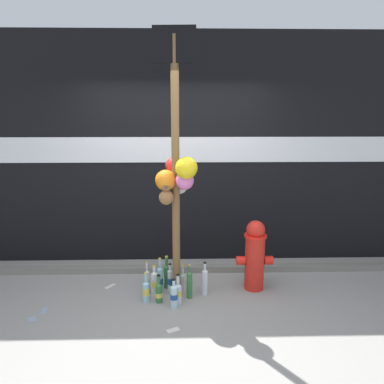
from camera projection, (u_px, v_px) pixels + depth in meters
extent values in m
plane|color=gray|center=(174.00, 311.00, 4.03)|extent=(14.00, 14.00, 0.00)
cube|color=black|center=(175.00, 150.00, 5.19)|extent=(10.00, 0.20, 3.11)
cube|color=silver|center=(168.00, 150.00, 5.08)|extent=(5.97, 0.01, 0.34)
cube|color=slate|center=(176.00, 269.00, 5.00)|extent=(8.00, 0.12, 0.08)
cylinder|color=brown|center=(176.00, 174.00, 4.07)|extent=(0.09, 0.09, 2.85)
cube|color=black|center=(174.00, 45.00, 3.79)|extent=(0.44, 0.10, 0.36)
sphere|color=#D66BB2|center=(185.00, 181.00, 4.02)|extent=(0.20, 0.20, 0.20)
sphere|color=red|center=(174.00, 166.00, 4.17)|extent=(0.18, 0.18, 0.18)
sphere|color=orange|center=(166.00, 180.00, 4.05)|extent=(0.23, 0.23, 0.23)
sphere|color=yellow|center=(186.00, 168.00, 3.94)|extent=(0.24, 0.24, 0.24)
sphere|color=brown|center=(166.00, 197.00, 4.03)|extent=(0.16, 0.16, 0.16)
sphere|color=brown|center=(166.00, 186.00, 4.01)|extent=(0.11, 0.11, 0.11)
sphere|color=brown|center=(163.00, 183.00, 4.00)|extent=(0.05, 0.05, 0.05)
sphere|color=brown|center=(170.00, 183.00, 4.00)|extent=(0.05, 0.05, 0.05)
sphere|color=brown|center=(166.00, 187.00, 3.96)|extent=(0.04, 0.04, 0.04)
sphere|color=silver|center=(180.00, 187.00, 4.23)|extent=(0.15, 0.15, 0.15)
sphere|color=silver|center=(180.00, 177.00, 4.20)|extent=(0.11, 0.11, 0.11)
sphere|color=silver|center=(177.00, 174.00, 4.20)|extent=(0.04, 0.04, 0.04)
sphere|color=silver|center=(183.00, 174.00, 4.20)|extent=(0.04, 0.04, 0.04)
sphere|color=#9D9992|center=(180.00, 177.00, 4.16)|extent=(0.04, 0.04, 0.04)
cylinder|color=red|center=(254.00, 263.00, 4.48)|extent=(0.23, 0.23, 0.65)
cylinder|color=red|center=(255.00, 236.00, 4.40)|extent=(0.26, 0.26, 0.03)
sphere|color=red|center=(256.00, 230.00, 4.39)|extent=(0.22, 0.22, 0.22)
cylinder|color=red|center=(241.00, 261.00, 4.46)|extent=(0.10, 0.10, 0.10)
cylinder|color=red|center=(268.00, 260.00, 4.47)|extent=(0.10, 0.10, 0.10)
cylinder|color=#337038|center=(189.00, 286.00, 4.28)|extent=(0.07, 0.07, 0.30)
cone|color=#337038|center=(189.00, 272.00, 4.25)|extent=(0.07, 0.07, 0.03)
cylinder|color=#337038|center=(189.00, 268.00, 4.24)|extent=(0.02, 0.02, 0.07)
cylinder|color=gold|center=(189.00, 265.00, 4.23)|extent=(0.03, 0.03, 0.01)
cylinder|color=silver|center=(154.00, 284.00, 4.35)|extent=(0.08, 0.08, 0.26)
cone|color=silver|center=(154.00, 272.00, 4.32)|extent=(0.08, 0.08, 0.03)
cylinder|color=silver|center=(154.00, 269.00, 4.31)|extent=(0.03, 0.03, 0.06)
cylinder|color=#D8C64C|center=(154.00, 284.00, 4.35)|extent=(0.08, 0.08, 0.07)
cylinder|color=gold|center=(154.00, 266.00, 4.31)|extent=(0.04, 0.04, 0.01)
cylinder|color=#B2DBEA|center=(174.00, 297.00, 4.08)|extent=(0.08, 0.08, 0.24)
cone|color=#B2DBEA|center=(173.00, 286.00, 4.05)|extent=(0.08, 0.08, 0.03)
cylinder|color=#B2DBEA|center=(173.00, 282.00, 4.04)|extent=(0.03, 0.03, 0.05)
cylinder|color=#1E478C|center=(174.00, 296.00, 4.08)|extent=(0.08, 0.08, 0.06)
cylinder|color=black|center=(173.00, 280.00, 4.03)|extent=(0.04, 0.04, 0.01)
cylinder|color=silver|center=(205.00, 283.00, 4.37)|extent=(0.07, 0.07, 0.29)
cone|color=silver|center=(205.00, 270.00, 4.33)|extent=(0.07, 0.07, 0.03)
cylinder|color=silver|center=(205.00, 266.00, 4.32)|extent=(0.03, 0.03, 0.07)
cylinder|color=black|center=(205.00, 263.00, 4.31)|extent=(0.04, 0.04, 0.01)
cylinder|color=#337038|center=(167.00, 277.00, 4.53)|extent=(0.07, 0.07, 0.27)
cone|color=#337038|center=(167.00, 266.00, 4.50)|extent=(0.07, 0.07, 0.03)
cylinder|color=#337038|center=(166.00, 261.00, 4.49)|extent=(0.03, 0.03, 0.10)
cylinder|color=gold|center=(166.00, 257.00, 4.47)|extent=(0.04, 0.04, 0.01)
cylinder|color=silver|center=(147.00, 282.00, 4.42)|extent=(0.06, 0.06, 0.25)
cone|color=silver|center=(147.00, 271.00, 4.39)|extent=(0.06, 0.06, 0.02)
cylinder|color=silver|center=(147.00, 266.00, 4.37)|extent=(0.02, 0.02, 0.10)
cylinder|color=gold|center=(147.00, 262.00, 4.36)|extent=(0.03, 0.03, 0.01)
cylinder|color=#93CCE0|center=(160.00, 280.00, 4.46)|extent=(0.07, 0.07, 0.27)
cone|color=#93CCE0|center=(160.00, 268.00, 4.42)|extent=(0.07, 0.07, 0.03)
cylinder|color=#93CCE0|center=(160.00, 263.00, 4.41)|extent=(0.03, 0.03, 0.10)
cylinder|color=#1E478C|center=(160.00, 281.00, 4.46)|extent=(0.07, 0.07, 0.08)
cylinder|color=gold|center=(160.00, 259.00, 4.40)|extent=(0.03, 0.03, 0.01)
cylinder|color=silver|center=(178.00, 295.00, 4.17)|extent=(0.08, 0.08, 0.21)
cone|color=silver|center=(178.00, 285.00, 4.14)|extent=(0.08, 0.08, 0.03)
cylinder|color=silver|center=(178.00, 279.00, 4.13)|extent=(0.04, 0.04, 0.09)
cylinder|color=#D8C64C|center=(178.00, 293.00, 4.16)|extent=(0.08, 0.08, 0.07)
cylinder|color=black|center=(178.00, 275.00, 4.12)|extent=(0.04, 0.04, 0.01)
cylinder|color=silver|center=(183.00, 283.00, 4.47)|extent=(0.06, 0.06, 0.19)
cone|color=silver|center=(183.00, 275.00, 4.45)|extent=(0.06, 0.06, 0.02)
cylinder|color=silver|center=(183.00, 270.00, 4.44)|extent=(0.03, 0.03, 0.10)
cylinder|color=gold|center=(183.00, 266.00, 4.42)|extent=(0.03, 0.03, 0.01)
cylinder|color=#93CCE0|center=(146.00, 293.00, 4.20)|extent=(0.07, 0.07, 0.22)
cone|color=#93CCE0|center=(146.00, 282.00, 4.18)|extent=(0.07, 0.07, 0.03)
cylinder|color=#93CCE0|center=(146.00, 277.00, 4.16)|extent=(0.03, 0.03, 0.08)
cylinder|color=#D8C64C|center=(146.00, 291.00, 4.20)|extent=(0.08, 0.08, 0.08)
cylinder|color=gold|center=(146.00, 274.00, 4.15)|extent=(0.03, 0.03, 0.01)
cylinder|color=#337038|center=(159.00, 294.00, 4.19)|extent=(0.07, 0.07, 0.20)
cone|color=#337038|center=(159.00, 284.00, 4.17)|extent=(0.07, 0.07, 0.03)
cylinder|color=#337038|center=(159.00, 279.00, 4.16)|extent=(0.04, 0.04, 0.08)
cylinder|color=#D8C64C|center=(159.00, 295.00, 4.20)|extent=(0.08, 0.08, 0.06)
cylinder|color=black|center=(159.00, 275.00, 4.15)|extent=(0.04, 0.04, 0.01)
cylinder|color=silver|center=(170.00, 281.00, 4.43)|extent=(0.06, 0.06, 0.26)
cone|color=silver|center=(170.00, 270.00, 4.40)|extent=(0.06, 0.06, 0.02)
cylinder|color=silver|center=(170.00, 267.00, 4.40)|extent=(0.03, 0.03, 0.05)
cylinder|color=#1E478C|center=(170.00, 281.00, 4.43)|extent=(0.06, 0.06, 0.07)
cylinder|color=black|center=(170.00, 264.00, 4.39)|extent=(0.03, 0.03, 0.01)
cube|color=#8C99B2|center=(32.00, 319.00, 3.87)|extent=(0.12, 0.13, 0.01)
cube|color=silver|center=(173.00, 330.00, 3.68)|extent=(0.14, 0.11, 0.01)
cube|color=#8C99B2|center=(44.00, 310.00, 4.04)|extent=(0.07, 0.14, 0.01)
cube|color=silver|center=(110.00, 286.00, 4.59)|extent=(0.13, 0.15, 0.01)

